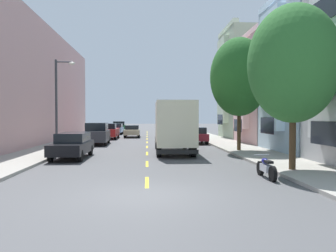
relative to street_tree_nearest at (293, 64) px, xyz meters
The scene contains 21 objects.
ground_plane 27.35m from the street_tree_nearest, 103.75° to the left, with size 160.00×160.00×0.00m, color #4C4C4F.
sidewalk_left 28.07m from the street_tree_nearest, 119.20° to the left, with size 3.20×120.00×0.14m, color #A39E93.
sidewalk_right 24.62m from the street_tree_nearest, 88.34° to the left, with size 3.20×120.00×0.14m, color #A39E93.
lane_centerline_dashes 22.14m from the street_tree_nearest, 107.22° to the left, with size 0.14×47.20×0.01m.
townhouse_third_rose 17.93m from the street_tree_nearest, 59.98° to the left, with size 14.16×7.28×9.82m.
townhouse_fourth_sage 24.43m from the street_tree_nearest, 70.52° to the left, with size 12.49×7.28×12.41m.
street_tree_nearest is the anchor object (origin of this frame).
street_tree_second 8.77m from the street_tree_nearest, 90.00° to the left, with size 4.04×4.04×7.82m.
street_lamp 15.17m from the street_tree_nearest, 144.58° to the left, with size 1.35×0.28×6.16m.
delivery_box_truck 9.88m from the street_tree_nearest, 119.12° to the left, with size 2.46×7.35×3.44m.
parked_pickup_red 26.26m from the street_tree_nearest, 114.31° to the left, with size 2.03×5.31×1.73m.
parked_hatchback_burgundy 16.92m from the street_tree_nearest, 96.66° to the left, with size 1.75×4.01×1.50m.
parked_suv_teal 38.25m from the street_tree_nearest, 93.11° to the left, with size 2.00×4.82×1.93m.
parked_wagon_white 44.61m from the street_tree_nearest, 92.71° to the left, with size 1.85×4.71×1.50m.
parked_wagon_sky 35.60m from the street_tree_nearest, 107.71° to the left, with size 1.83×4.70×1.50m.
parked_suv_charcoal 19.51m from the street_tree_nearest, 124.40° to the left, with size 2.09×4.86×1.93m.
parked_wagon_black 12.94m from the street_tree_nearest, 151.51° to the left, with size 1.84×4.71×1.50m.
parked_pickup_navy 24.72m from the street_tree_nearest, 94.95° to the left, with size 2.04×5.32×1.73m.
parked_pickup_forest 42.22m from the street_tree_nearest, 104.98° to the left, with size 2.11×5.34×1.73m.
moving_champagne_sedan 28.11m from the street_tree_nearest, 107.14° to the left, with size 1.80×4.50×1.43m.
parked_motorcycle 4.86m from the street_tree_nearest, 140.89° to the right, with size 0.62×2.05×0.90m.
Camera 1 is at (0.01, -10.76, 2.46)m, focal length 36.47 mm.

